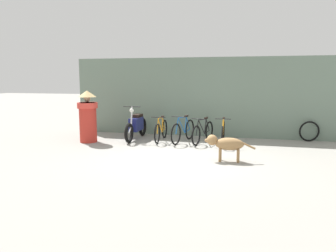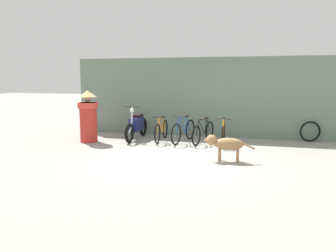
{
  "view_description": "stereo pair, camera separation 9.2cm",
  "coord_description": "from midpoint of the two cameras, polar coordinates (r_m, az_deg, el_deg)",
  "views": [
    {
      "loc": [
        1.69,
        -7.98,
        2.05
      ],
      "look_at": [
        -0.57,
        1.22,
        0.65
      ],
      "focal_mm": 35.0,
      "sensor_mm": 36.0,
      "label": 1
    },
    {
      "loc": [
        1.78,
        -7.96,
        2.05
      ],
      "look_at": [
        -0.57,
        1.22,
        0.65
      ],
      "focal_mm": 35.0,
      "sensor_mm": 36.0,
      "label": 2
    }
  ],
  "objects": [
    {
      "name": "bicycle_0",
      "position": [
        10.7,
        -0.91,
        -0.79
      ],
      "size": [
        0.46,
        1.64,
        0.83
      ],
      "rotation": [
        0.0,
        0.0,
        -1.55
      ],
      "color": "black",
      "rests_on": "ground"
    },
    {
      "name": "bicycle_1",
      "position": [
        10.5,
        2.96,
        -0.87
      ],
      "size": [
        0.54,
        1.7,
        0.87
      ],
      "rotation": [
        0.0,
        0.0,
        -1.81
      ],
      "color": "black",
      "rests_on": "ground"
    },
    {
      "name": "bicycle_2",
      "position": [
        10.45,
        6.41,
        -1.09
      ],
      "size": [
        0.56,
        1.67,
        0.82
      ],
      "rotation": [
        0.0,
        0.0,
        -1.83
      ],
      "color": "black",
      "rests_on": "ground"
    },
    {
      "name": "spare_tire_left",
      "position": [
        11.5,
        23.73,
        -0.89
      ],
      "size": [
        0.66,
        0.21,
        0.67
      ],
      "rotation": [
        0.0,
        0.0,
        0.23
      ],
      "color": "black",
      "rests_on": "ground"
    },
    {
      "name": "ground_plane",
      "position": [
        8.41,
        2.04,
        -5.71
      ],
      "size": [
        60.0,
        60.0,
        0.0
      ],
      "primitive_type": "plane",
      "color": "gray"
    },
    {
      "name": "motorcycle",
      "position": [
        11.0,
        -5.26,
        0.05
      ],
      "size": [
        0.58,
        2.01,
        1.15
      ],
      "rotation": [
        0.0,
        0.0,
        -1.57
      ],
      "color": "black",
      "rests_on": "ground"
    },
    {
      "name": "stray_dog",
      "position": [
        8.18,
        10.25,
        -3.1
      ],
      "size": [
        1.24,
        0.35,
        0.66
      ],
      "rotation": [
        0.0,
        0.0,
        3.19
      ],
      "color": "#997247",
      "rests_on": "ground"
    },
    {
      "name": "person_in_robes",
      "position": [
        10.76,
        -13.48,
        1.72
      ],
      "size": [
        0.91,
        0.91,
        1.65
      ],
      "rotation": [
        0.0,
        0.0,
        2.38
      ],
      "color": "#B72D23",
      "rests_on": "ground"
    },
    {
      "name": "bicycle_3",
      "position": [
        10.23,
        9.87,
        -1.27
      ],
      "size": [
        0.46,
        1.65,
        0.85
      ],
      "rotation": [
        0.0,
        0.0,
        -1.53
      ],
      "color": "black",
      "rests_on": "ground"
    },
    {
      "name": "shop_wall_back",
      "position": [
        11.61,
        5.77,
        5.03
      ],
      "size": [
        9.13,
        0.2,
        2.75
      ],
      "color": "slate",
      "rests_on": "ground"
    }
  ]
}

